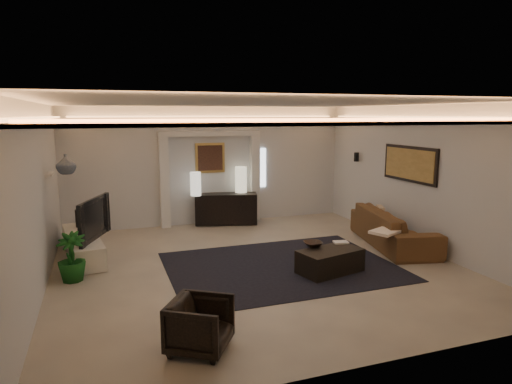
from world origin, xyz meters
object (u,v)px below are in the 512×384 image
object	(u,v)px
console	(226,209)
armchair	(200,325)
sofa	(393,228)
coffee_table	(330,261)

from	to	relation	value
console	armchair	size ratio (longest dim) A/B	2.23
console	sofa	bearing A→B (deg)	-31.05
coffee_table	armchair	xyz separation A→B (m)	(-2.68, -1.81, 0.10)
coffee_table	armchair	size ratio (longest dim) A/B	1.61
console	coffee_table	distance (m)	4.02
sofa	armchair	distance (m)	5.55
console	sofa	world-z (taller)	console
console	sofa	xyz separation A→B (m)	(2.83, -2.88, -0.03)
console	armchair	xyz separation A→B (m)	(-1.91, -5.75, -0.09)
coffee_table	console	bearing A→B (deg)	87.05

